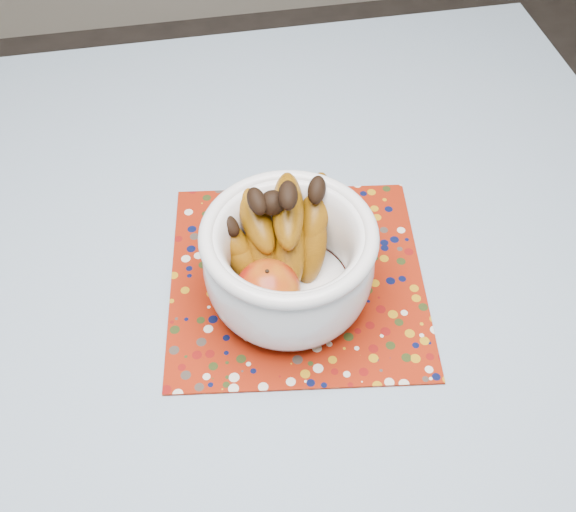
% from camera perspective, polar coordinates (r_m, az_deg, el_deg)
% --- Properties ---
extents(table, '(1.20, 1.20, 0.75)m').
position_cam_1_polar(table, '(0.98, -2.65, -7.29)').
color(table, brown).
rests_on(table, ground).
extents(tablecloth, '(1.32, 1.32, 0.01)m').
position_cam_1_polar(tablecloth, '(0.91, -2.84, -4.56)').
color(tablecloth, slate).
rests_on(tablecloth, table).
extents(placemat, '(0.39, 0.39, 0.00)m').
position_cam_1_polar(placemat, '(0.93, 0.75, -1.82)').
color(placemat, maroon).
rests_on(placemat, tablecloth).
extents(fruit_bowl, '(0.24, 0.24, 0.18)m').
position_cam_1_polar(fruit_bowl, '(0.86, -0.36, 0.32)').
color(fruit_bowl, white).
rests_on(fruit_bowl, placemat).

